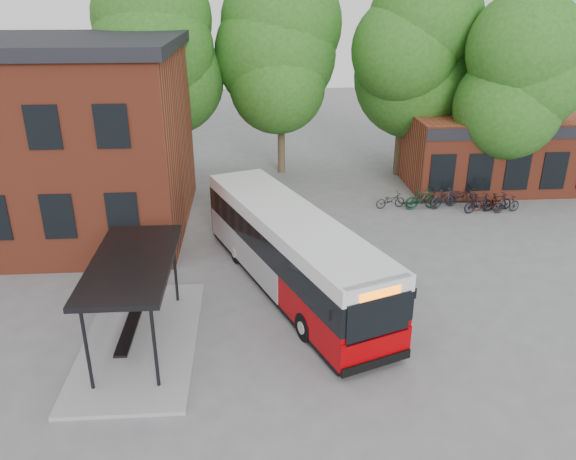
{
  "coord_description": "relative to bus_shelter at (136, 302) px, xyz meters",
  "views": [
    {
      "loc": [
        -0.88,
        -16.27,
        10.18
      ],
      "look_at": [
        0.45,
        3.03,
        2.0
      ],
      "focal_mm": 35.0,
      "sensor_mm": 36.0,
      "label": 1
    }
  ],
  "objects": [
    {
      "name": "tree_1",
      "position": [
        5.5,
        18.0,
        3.75
      ],
      "size": [
        7.92,
        7.92,
        10.4
      ],
      "primitive_type": null,
      "color": "#225617",
      "rests_on": "ground"
    },
    {
      "name": "bicycle_3",
      "position": [
        13.45,
        11.13,
        -0.95
      ],
      "size": [
        1.72,
        1.05,
        1.0
      ],
      "primitive_type": "imported",
      "rotation": [
        0.0,
        0.0,
        1.95
      ],
      "color": "#24252C",
      "rests_on": "ground"
    },
    {
      "name": "bicycle_7",
      "position": [
        16.36,
        10.28,
        -1.0
      ],
      "size": [
        1.56,
        0.76,
        0.9
      ],
      "primitive_type": "imported",
      "rotation": [
        0.0,
        0.0,
        1.81
      ],
      "color": "black",
      "rests_on": "ground"
    },
    {
      "name": "bicycle_0",
      "position": [
        10.7,
        11.33,
        -1.04
      ],
      "size": [
        1.63,
        0.82,
        0.82
      ],
      "primitive_type": "imported",
      "rotation": [
        0.0,
        0.0,
        1.76
      ],
      "color": "black",
      "rests_on": "ground"
    },
    {
      "name": "bicycle_6",
      "position": [
        15.45,
        10.5,
        -1.05
      ],
      "size": [
        1.57,
        0.7,
        0.8
      ],
      "primitive_type": "imported",
      "rotation": [
        0.0,
        0.0,
        1.45
      ],
      "color": "#57120F",
      "rests_on": "ground"
    },
    {
      "name": "bicycle_4",
      "position": [
        14.5,
        11.63,
        -0.96
      ],
      "size": [
        1.91,
        0.87,
        0.97
      ],
      "primitive_type": "imported",
      "rotation": [
        0.0,
        0.0,
        1.69
      ],
      "color": "black",
      "rests_on": "ground"
    },
    {
      "name": "tree_3",
      "position": [
        17.5,
        13.0,
        3.19
      ],
      "size": [
        7.04,
        7.04,
        9.28
      ],
      "primitive_type": null,
      "color": "#225617",
      "rests_on": "ground"
    },
    {
      "name": "city_bus",
      "position": [
        4.99,
        3.23,
        0.02
      ],
      "size": [
        6.48,
        11.66,
        2.93
      ],
      "primitive_type": null,
      "rotation": [
        0.0,
        0.0,
        0.37
      ],
      "color": "#9F0004",
      "rests_on": "ground"
    },
    {
      "name": "bicycle_5",
      "position": [
        14.96,
        10.34,
        -0.95
      ],
      "size": [
        1.73,
        0.82,
        1.0
      ],
      "primitive_type": "imported",
      "rotation": [
        0.0,
        0.0,
        1.79
      ],
      "color": "black",
      "rests_on": "ground"
    },
    {
      "name": "tree_0",
      "position": [
        -1.5,
        17.0,
        4.05
      ],
      "size": [
        7.92,
        7.92,
        11.0
      ],
      "primitive_type": null,
      "color": "#225617",
      "rests_on": "ground"
    },
    {
      "name": "bike_rail",
      "position": [
        13.78,
        11.0,
        -1.26
      ],
      "size": [
        5.2,
        0.1,
        0.38
      ],
      "primitive_type": null,
      "color": "black",
      "rests_on": "ground"
    },
    {
      "name": "shop_row",
      "position": [
        19.5,
        15.0,
        0.55
      ],
      "size": [
        14.0,
        6.2,
        4.0
      ],
      "primitive_type": null,
      "color": "maroon",
      "rests_on": "ground"
    },
    {
      "name": "bicycle_extra_0",
      "position": [
        16.03,
        10.57,
        -0.99
      ],
      "size": [
        1.6,
        0.72,
        0.93
      ],
      "primitive_type": "imported",
      "rotation": [
        0.0,
        0.0,
        1.76
      ],
      "color": "black",
      "rests_on": "ground"
    },
    {
      "name": "tree_2",
      "position": [
        12.5,
        17.0,
        4.05
      ],
      "size": [
        7.92,
        7.92,
        11.0
      ],
      "primitive_type": null,
      "color": "#225617",
      "rests_on": "ground"
    },
    {
      "name": "bicycle_1",
      "position": [
        12.24,
        11.05,
        -0.9
      ],
      "size": [
        1.88,
        0.81,
        1.09
      ],
      "primitive_type": "imported",
      "rotation": [
        0.0,
        0.0,
        1.74
      ],
      "color": "#0E3721",
      "rests_on": "ground"
    },
    {
      "name": "bus_shelter",
      "position": [
        0.0,
        0.0,
        0.0
      ],
      "size": [
        3.6,
        7.0,
        2.9
      ],
      "primitive_type": null,
      "color": "black",
      "rests_on": "ground"
    },
    {
      "name": "bicycle_2",
      "position": [
        12.41,
        11.16,
        -0.96
      ],
      "size": [
        1.88,
        0.66,
        0.98
      ],
      "primitive_type": "imported",
      "rotation": [
        0.0,
        0.0,
        1.57
      ],
      "color": "black",
      "rests_on": "ground"
    },
    {
      "name": "ground",
      "position": [
        4.5,
        1.0,
        -1.45
      ],
      "size": [
        100.0,
        100.0,
        0.0
      ],
      "primitive_type": "plane",
      "color": "slate"
    }
  ]
}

